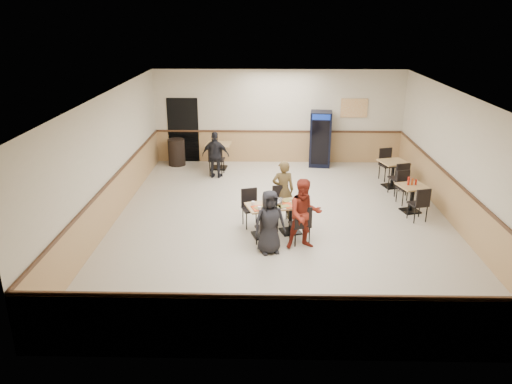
{
  "coord_description": "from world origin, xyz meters",
  "views": [
    {
      "loc": [
        -0.38,
        -10.91,
        4.72
      ],
      "look_at": [
        -0.61,
        -0.5,
        0.92
      ],
      "focal_mm": 35.0,
      "sensor_mm": 36.0,
      "label": 1
    }
  ],
  "objects_px": {
    "diner_woman_right": "(304,214)",
    "lone_diner": "(216,155)",
    "side_table_near": "(412,194)",
    "back_table": "(219,152)",
    "trash_bin": "(177,152)",
    "diner_man_opposite": "(283,190)",
    "pepsi_cooler": "(320,139)",
    "diner_woman_left": "(270,222)",
    "side_table_far": "(393,170)",
    "main_table": "(277,214)"
  },
  "relations": [
    {
      "from": "diner_woman_left",
      "to": "side_table_near",
      "type": "xyz_separation_m",
      "value": [
        3.52,
        2.29,
        -0.22
      ]
    },
    {
      "from": "diner_man_opposite",
      "to": "side_table_near",
      "type": "relative_size",
      "value": 1.83
    },
    {
      "from": "main_table",
      "to": "lone_diner",
      "type": "bearing_deg",
      "value": 95.94
    },
    {
      "from": "diner_woman_right",
      "to": "diner_man_opposite",
      "type": "xyz_separation_m",
      "value": [
        -0.4,
        1.56,
        -0.03
      ]
    },
    {
      "from": "diner_woman_right",
      "to": "diner_woman_left",
      "type": "bearing_deg",
      "value": -173.18
    },
    {
      "from": "lone_diner",
      "to": "side_table_near",
      "type": "bearing_deg",
      "value": 160.35
    },
    {
      "from": "diner_woman_left",
      "to": "pepsi_cooler",
      "type": "distance_m",
      "value": 6.41
    },
    {
      "from": "diner_woman_left",
      "to": "main_table",
      "type": "bearing_deg",
      "value": 62.85
    },
    {
      "from": "diner_woman_left",
      "to": "lone_diner",
      "type": "distance_m",
      "value": 5.14
    },
    {
      "from": "back_table",
      "to": "diner_man_opposite",
      "type": "bearing_deg",
      "value": -64.6
    },
    {
      "from": "side_table_far",
      "to": "back_table",
      "type": "bearing_deg",
      "value": 162.04
    },
    {
      "from": "diner_man_opposite",
      "to": "back_table",
      "type": "bearing_deg",
      "value": -69.61
    },
    {
      "from": "side_table_far",
      "to": "lone_diner",
      "type": "bearing_deg",
      "value": 171.75
    },
    {
      "from": "main_table",
      "to": "diner_woman_left",
      "type": "distance_m",
      "value": 0.93
    },
    {
      "from": "side_table_near",
      "to": "back_table",
      "type": "distance_m",
      "value": 6.19
    },
    {
      "from": "trash_bin",
      "to": "diner_woman_right",
      "type": "bearing_deg",
      "value": -58.04
    },
    {
      "from": "diner_woman_right",
      "to": "side_table_near",
      "type": "xyz_separation_m",
      "value": [
        2.8,
        2.06,
        -0.3
      ]
    },
    {
      "from": "diner_woman_right",
      "to": "pepsi_cooler",
      "type": "distance_m",
      "value": 6.03
    },
    {
      "from": "diner_woman_left",
      "to": "diner_man_opposite",
      "type": "bearing_deg",
      "value": 62.85
    },
    {
      "from": "diner_woman_right",
      "to": "lone_diner",
      "type": "xyz_separation_m",
      "value": [
        -2.3,
        4.66,
        -0.06
      ]
    },
    {
      "from": "back_table",
      "to": "trash_bin",
      "type": "bearing_deg",
      "value": 165.89
    },
    {
      "from": "lone_diner",
      "to": "pepsi_cooler",
      "type": "relative_size",
      "value": 0.79
    },
    {
      "from": "main_table",
      "to": "back_table",
      "type": "bearing_deg",
      "value": 91.93
    },
    {
      "from": "main_table",
      "to": "lone_diner",
      "type": "xyz_separation_m",
      "value": [
        -1.74,
        3.99,
        0.22
      ]
    },
    {
      "from": "diner_man_opposite",
      "to": "side_table_near",
      "type": "height_order",
      "value": "diner_man_opposite"
    },
    {
      "from": "side_table_far",
      "to": "back_table",
      "type": "distance_m",
      "value": 5.33
    },
    {
      "from": "diner_woman_right",
      "to": "side_table_near",
      "type": "bearing_deg",
      "value": 25.55
    },
    {
      "from": "side_table_far",
      "to": "trash_bin",
      "type": "bearing_deg",
      "value": 162.85
    },
    {
      "from": "lone_diner",
      "to": "back_table",
      "type": "bearing_deg",
      "value": -82.68
    },
    {
      "from": "diner_woman_right",
      "to": "pepsi_cooler",
      "type": "bearing_deg",
      "value": 70.44
    },
    {
      "from": "diner_man_opposite",
      "to": "trash_bin",
      "type": "bearing_deg",
      "value": -57.92
    },
    {
      "from": "side_table_far",
      "to": "back_table",
      "type": "xyz_separation_m",
      "value": [
        -5.07,
        1.64,
        0.03
      ]
    },
    {
      "from": "diner_woman_left",
      "to": "lone_diner",
      "type": "xyz_separation_m",
      "value": [
        -1.58,
        4.89,
        0.02
      ]
    },
    {
      "from": "diner_man_opposite",
      "to": "lone_diner",
      "type": "bearing_deg",
      "value": -63.46
    },
    {
      "from": "lone_diner",
      "to": "trash_bin",
      "type": "xyz_separation_m",
      "value": [
        -1.39,
        1.26,
        -0.27
      ]
    },
    {
      "from": "main_table",
      "to": "trash_bin",
      "type": "height_order",
      "value": "trash_bin"
    },
    {
      "from": "back_table",
      "to": "main_table",
      "type": "bearing_deg",
      "value": -70.44
    },
    {
      "from": "side_table_near",
      "to": "trash_bin",
      "type": "xyz_separation_m",
      "value": [
        -6.49,
        3.86,
        -0.03
      ]
    },
    {
      "from": "diner_woman_left",
      "to": "pepsi_cooler",
      "type": "relative_size",
      "value": 0.77
    },
    {
      "from": "side_table_near",
      "to": "main_table",
      "type": "bearing_deg",
      "value": -157.4
    },
    {
      "from": "diner_woman_left",
      "to": "side_table_far",
      "type": "bearing_deg",
      "value": 33.05
    },
    {
      "from": "side_table_far",
      "to": "diner_woman_right",
      "type": "bearing_deg",
      "value": -125.25
    },
    {
      "from": "side_table_far",
      "to": "pepsi_cooler",
      "type": "bearing_deg",
      "value": 132.33
    },
    {
      "from": "diner_woman_left",
      "to": "pepsi_cooler",
      "type": "bearing_deg",
      "value": 58.3
    },
    {
      "from": "diner_woman_left",
      "to": "side_table_far",
      "type": "xyz_separation_m",
      "value": [
        3.49,
        4.15,
        -0.18
      ]
    },
    {
      "from": "lone_diner",
      "to": "side_table_near",
      "type": "relative_size",
      "value": 1.76
    },
    {
      "from": "main_table",
      "to": "lone_diner",
      "type": "relative_size",
      "value": 1.05
    },
    {
      "from": "lone_diner",
      "to": "side_table_far",
      "type": "xyz_separation_m",
      "value": [
        5.07,
        -0.74,
        -0.2
      ]
    },
    {
      "from": "main_table",
      "to": "side_table_far",
      "type": "relative_size",
      "value": 1.67
    },
    {
      "from": "diner_man_opposite",
      "to": "pepsi_cooler",
      "type": "xyz_separation_m",
      "value": [
        1.31,
        4.4,
        0.16
      ]
    }
  ]
}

